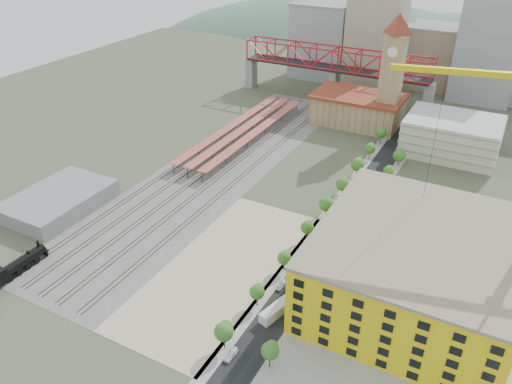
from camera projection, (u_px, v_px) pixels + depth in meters
The scene contains 31 objects.
ground at pixel (288, 215), 154.55m from camera, with size 400.00×400.00×0.00m, color #474C38.
ballast_strip at pixel (219, 167), 182.58m from camera, with size 36.00×165.00×0.06m, color #605E59.
dirt_lot at pixel (224, 267), 132.13m from camera, with size 28.00×67.00×0.06m, color tan.
street_asphalt at pixel (353, 205), 159.45m from camera, with size 12.00×170.00×0.06m, color black.
sidewalk_west at pixel (337, 201), 161.70m from camera, with size 3.00×170.00×0.04m, color gray.
sidewalk_east at pixel (370, 209), 157.22m from camera, with size 3.00×170.00×0.04m, color gray.
construction_pad at pixel (421, 301), 120.91m from camera, with size 50.00×90.00×0.06m, color gray.
rail_tracks at pixel (215, 166), 183.25m from camera, with size 26.56×160.00×0.18m.
platform_canopies at pixel (244, 129), 203.62m from camera, with size 16.00×80.00×4.12m.
station_hall at pixel (358, 109), 215.83m from camera, with size 38.00×24.00×13.10m.
clock_tower at pixel (393, 63), 197.96m from camera, with size 12.00×12.00×52.00m.
parking_garage at pixel (452, 136), 189.78m from camera, with size 34.00×26.00×14.00m, color silver.
truss_bridge at pixel (335, 62), 235.43m from camera, with size 94.00×9.60×25.60m.
construction_building at pixel (415, 267), 117.43m from camera, with size 44.60×50.60×18.80m.
warehouse at pixel (58, 200), 157.33m from camera, with size 22.00×32.00×5.00m, color gray.
street_trees at pixel (342, 220), 151.84m from camera, with size 15.40×124.40×8.00m.
skyline at pixel (423, 44), 248.68m from camera, with size 133.00×46.00×60.00m.
distant_hills at pixel (485, 154), 374.35m from camera, with size 647.00×264.00×227.00m.
locomotive at pixel (11, 270), 127.64m from camera, with size 3.11×24.02×6.01m.
site_trailer_a at pixel (277, 310), 116.41m from camera, with size 2.58×9.79×2.68m, color silver.
site_trailer_b at pixel (299, 278), 126.38m from camera, with size 2.44×9.26×2.53m, color silver.
site_trailer_c at pixel (321, 248), 137.54m from camera, with size 2.37×9.01×2.47m, color silver.
site_trailer_d at pixel (336, 226), 146.97m from camera, with size 2.54×9.65×2.64m, color silver.
car_0 at pixel (231, 355), 105.72m from camera, with size 1.66×4.12×1.40m, color white.
car_1 at pixel (282, 285), 125.12m from camera, with size 1.46×4.20×1.38m, color #A0A1A6.
car_2 at pixel (311, 245), 139.57m from camera, with size 2.51×5.44×1.51m, color black.
car_3 at pixel (358, 182), 171.34m from camera, with size 1.85×4.55×1.32m, color navy.
car_4 at pixel (294, 307), 118.19m from camera, with size 1.65×4.09×1.39m, color silver.
car_5 at pixel (311, 282), 126.10m from camera, with size 1.47×4.21×1.39m, color gray.
car_6 at pixel (349, 226), 148.13m from camera, with size 2.37×5.14×1.43m, color black.
car_7 at pixel (369, 196), 163.05m from camera, with size 2.05×5.03×1.46m, color navy.
Camera 1 is at (52.71, -119.46, 83.57)m, focal length 35.00 mm.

